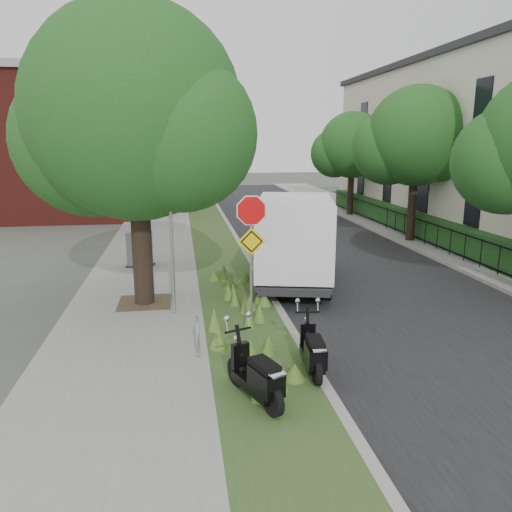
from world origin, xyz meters
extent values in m
plane|color=#4C5147|center=(0.00, 0.00, 0.00)|extent=(120.00, 120.00, 0.00)
cube|color=gray|center=(-4.25, 10.00, 0.06)|extent=(3.50, 60.00, 0.12)
cube|color=#374F22|center=(-1.50, 10.00, 0.06)|extent=(2.00, 60.00, 0.12)
cube|color=#9E9991|center=(-0.50, 10.00, 0.07)|extent=(0.20, 60.00, 0.13)
cube|color=black|center=(3.00, 10.00, 0.01)|extent=(7.00, 60.00, 0.01)
cube|color=#9E9991|center=(6.50, 10.00, 0.07)|extent=(0.20, 60.00, 0.13)
cube|color=gray|center=(8.20, 10.00, 0.06)|extent=(3.20, 60.00, 0.12)
cylinder|color=black|center=(-4.00, 2.80, 2.36)|extent=(0.52, 0.52, 4.48)
sphere|color=#214B19|center=(-4.00, 2.80, 5.08)|extent=(5.40, 5.40, 5.40)
sphere|color=#214B19|center=(-5.21, 3.61, 4.41)|extent=(4.05, 4.05, 4.05)
sphere|color=#214B19|center=(-2.92, 2.12, 4.54)|extent=(3.78, 3.78, 3.78)
cube|color=#473828|center=(-4.00, 2.80, 0.12)|extent=(1.40, 1.40, 0.01)
cylinder|color=#A5A8AD|center=(-3.20, 1.80, 2.12)|extent=(0.08, 0.08, 4.00)
torus|color=#A5A8AD|center=(-2.70, -0.60, 0.50)|extent=(0.05, 0.77, 0.77)
cube|color=#A5A8AD|center=(-2.70, -0.96, 0.14)|extent=(0.06, 0.06, 0.04)
cube|color=#A5A8AD|center=(-2.70, -0.24, 0.14)|extent=(0.06, 0.06, 0.04)
cylinder|color=#A5A8AD|center=(-1.40, 0.60, 1.62)|extent=(0.07, 0.07, 3.00)
cylinder|color=red|center=(-1.40, 0.57, 2.87)|extent=(0.86, 0.03, 0.86)
cylinder|color=white|center=(-1.40, 0.58, 2.87)|extent=(0.94, 0.02, 0.94)
cube|color=yellow|center=(-1.40, 0.57, 2.17)|extent=(0.64, 0.03, 0.64)
cube|color=black|center=(7.20, 10.00, 1.07)|extent=(0.04, 24.00, 0.04)
cube|color=black|center=(7.20, 10.00, 0.27)|extent=(0.04, 24.00, 0.04)
cylinder|color=black|center=(7.20, 10.00, 0.62)|extent=(0.03, 0.03, 1.00)
cube|color=#1E4318|center=(7.90, 10.00, 0.67)|extent=(1.00, 24.00, 1.10)
cube|color=#2D2D33|center=(7.95, 10.00, 4.30)|extent=(0.25, 26.00, 0.60)
cube|color=maroon|center=(-9.50, 22.00, 4.00)|extent=(9.00, 10.00, 8.00)
cube|color=#9E9991|center=(-9.50, 22.00, 8.10)|extent=(9.40, 10.40, 0.40)
sphere|color=#214B19|center=(6.10, 2.60, 3.84)|extent=(3.00, 3.00, 3.00)
cylinder|color=black|center=(7.00, 10.00, 2.14)|extent=(0.36, 0.36, 4.03)
sphere|color=#214B19|center=(7.00, 10.00, 4.58)|extent=(4.20, 4.20, 4.20)
sphere|color=#214B19|center=(6.05, 10.63, 4.06)|extent=(3.15, 3.15, 3.15)
sphere|color=#214B19|center=(7.84, 9.47, 4.16)|extent=(2.94, 2.94, 2.94)
cylinder|color=black|center=(7.00, 18.00, 1.94)|extent=(0.36, 0.36, 3.64)
sphere|color=#214B19|center=(7.00, 18.00, 4.15)|extent=(3.80, 3.80, 3.80)
sphere|color=#214B19|center=(6.14, 18.57, 3.67)|extent=(2.85, 2.85, 2.85)
sphere|color=#214B19|center=(7.76, 17.52, 3.77)|extent=(2.66, 2.66, 2.66)
cylinder|color=black|center=(-2.06, -2.19, 0.37)|extent=(0.30, 0.51, 0.51)
cylinder|color=black|center=(-1.61, -3.31, 0.37)|extent=(0.30, 0.51, 0.51)
cube|color=black|center=(-1.82, -2.80, 0.39)|extent=(0.73, 1.17, 0.18)
cube|color=black|center=(-1.69, -3.11, 0.63)|extent=(0.56, 0.72, 0.39)
cube|color=black|center=(-1.71, -3.07, 0.88)|extent=(0.49, 0.65, 0.12)
cylinder|color=black|center=(-0.56, -1.27, 0.36)|extent=(0.14, 0.48, 0.47)
cylinder|color=black|center=(-0.64, -2.40, 0.36)|extent=(0.14, 0.48, 0.47)
cube|color=black|center=(-0.60, -1.88, 0.38)|extent=(0.39, 1.07, 0.16)
cube|color=black|center=(-0.63, -2.20, 0.59)|extent=(0.37, 0.62, 0.37)
cube|color=black|center=(-0.62, -2.16, 0.83)|extent=(0.31, 0.57, 0.11)
cube|color=#262628|center=(0.46, 4.28, 0.49)|extent=(3.04, 5.41, 0.17)
cube|color=#B7BABC|center=(0.91, 6.20, 1.31)|extent=(2.23, 1.76, 1.54)
cube|color=white|center=(0.34, 3.77, 1.69)|extent=(2.90, 4.04, 2.12)
cube|color=#262628|center=(-4.41, 6.99, 0.14)|extent=(1.00, 0.75, 0.04)
cube|color=gray|center=(-4.41, 6.99, 0.73)|extent=(0.88, 0.63, 1.21)
camera|label=1|loc=(-2.96, -10.35, 4.38)|focal=35.00mm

